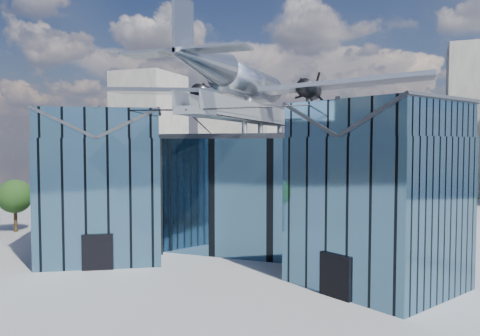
% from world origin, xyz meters
% --- Properties ---
extents(ground_plane, '(120.00, 120.00, 0.00)m').
position_xyz_m(ground_plane, '(0.00, 0.00, 0.00)').
color(ground_plane, gray).
extents(museum, '(32.88, 24.50, 17.60)m').
position_xyz_m(museum, '(0.00, 5.82, 5.54)').
color(museum, '#436B89').
rests_on(museum, ground).
extents(bg_towers, '(77.00, 24.50, 26.00)m').
position_xyz_m(bg_towers, '(1.45, 50.49, 10.01)').
color(bg_towers, gray).
rests_on(bg_towers, ground).
extents(tree_side_w, '(3.87, 3.87, 5.42)m').
position_xyz_m(tree_side_w, '(-25.70, 4.51, 3.67)').
color(tree_side_w, '#382716').
rests_on(tree_side_w, ground).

